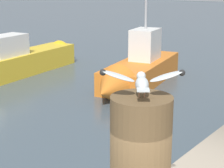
% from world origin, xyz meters
% --- Properties ---
extents(mooring_post, '(0.43, 0.43, 0.97)m').
position_xyz_m(mooring_post, '(-0.68, -0.26, 2.25)').
color(mooring_post, brown).
rests_on(mooring_post, harbor_quay).
extents(seagull, '(0.41, 0.51, 0.19)m').
position_xyz_m(seagull, '(-0.68, -0.26, 2.85)').
color(seagull, tan).
rests_on(seagull, mooring_post).
extents(boat_yellow, '(6.05, 1.83, 1.63)m').
position_xyz_m(boat_yellow, '(7.32, 9.96, 0.53)').
color(boat_yellow, yellow).
rests_on(boat_yellow, ground_plane).
extents(boat_orange, '(5.65, 2.44, 4.56)m').
position_xyz_m(boat_orange, '(7.93, 5.44, 0.51)').
color(boat_orange, orange).
rests_on(boat_orange, ground_plane).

